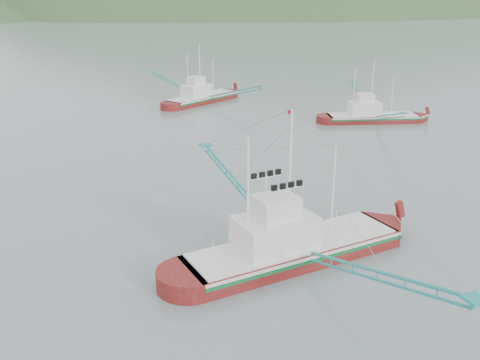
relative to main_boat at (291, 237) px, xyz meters
name	(u,v)px	position (x,y,z in m)	size (l,w,h in m)	color
ground	(271,247)	(-0.43, 2.35, -1.78)	(1200.00, 1200.00, 0.00)	slate
main_boat	(291,237)	(0.00, 0.00, 0.00)	(16.04, 28.26, 11.48)	#63110E
bg_boat_right	(373,109)	(29.33, 32.53, 0.01)	(13.17, 22.46, 9.34)	#63110E
bg_boat_far	(202,90)	(11.25, 54.59, 0.33)	(15.85, 23.27, 10.13)	#63110E
headland_right	(310,10)	(239.57, 432.35, -1.78)	(684.00, 432.00, 306.00)	#314F28
ridge_distant	(64,8)	(29.57, 562.35, -1.78)	(960.00, 400.00, 240.00)	slate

